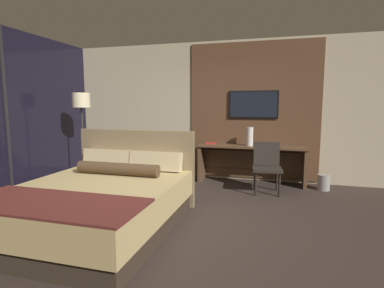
# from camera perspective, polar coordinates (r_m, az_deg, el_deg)

# --- Properties ---
(ground_plane) EXTENTS (16.00, 16.00, 0.00)m
(ground_plane) POSITION_cam_1_polar(r_m,az_deg,el_deg) (4.07, -4.46, -14.52)
(ground_plane) COLOR #332823
(wall_back_tv_panel) EXTENTS (7.20, 0.09, 2.80)m
(wall_back_tv_panel) POSITION_cam_1_polar(r_m,az_deg,el_deg) (6.25, 4.73, 6.29)
(wall_back_tv_panel) COLOR #BCAD8E
(wall_back_tv_panel) RESTS_ON ground_plane
(wall_left_window) EXTENTS (0.06, 6.00, 2.80)m
(wall_left_window) POSITION_cam_1_polar(r_m,az_deg,el_deg) (5.84, -32.02, 4.39)
(wall_left_window) COLOR black
(wall_left_window) RESTS_ON ground_plane
(bed) EXTENTS (1.87, 2.26, 1.14)m
(bed) POSITION_cam_1_polar(r_m,az_deg,el_deg) (3.94, -17.24, -10.52)
(bed) COLOR #33281E
(bed) RESTS_ON ground_plane
(desk) EXTENTS (2.04, 0.48, 0.74)m
(desk) POSITION_cam_1_polar(r_m,az_deg,el_deg) (5.97, 11.21, -2.44)
(desk) COLOR brown
(desk) RESTS_ON ground_plane
(tv) EXTENTS (0.96, 0.04, 0.54)m
(tv) POSITION_cam_1_polar(r_m,az_deg,el_deg) (6.08, 11.60, 7.39)
(tv) COLOR black
(desk_chair) EXTENTS (0.53, 0.53, 0.87)m
(desk_chair) POSITION_cam_1_polar(r_m,az_deg,el_deg) (5.40, 14.04, -3.52)
(desk_chair) COLOR #28231E
(desk_chair) RESTS_ON ground_plane
(floor_lamp) EXTENTS (0.34, 0.34, 1.75)m
(floor_lamp) POSITION_cam_1_polar(r_m,az_deg,el_deg) (6.21, -20.34, 6.54)
(floor_lamp) COLOR #282623
(floor_lamp) RESTS_ON ground_plane
(vase_tall) EXTENTS (0.13, 0.13, 0.36)m
(vase_tall) POSITION_cam_1_polar(r_m,az_deg,el_deg) (5.88, 10.94, 1.42)
(vase_tall) COLOR silver
(vase_tall) RESTS_ON desk
(book) EXTENTS (0.25, 0.19, 0.03)m
(book) POSITION_cam_1_polar(r_m,az_deg,el_deg) (6.08, 3.61, 0.18)
(book) COLOR maroon
(book) RESTS_ON desk
(waste_bin) EXTENTS (0.22, 0.22, 0.28)m
(waste_bin) POSITION_cam_1_polar(r_m,az_deg,el_deg) (5.92, 23.75, -6.70)
(waste_bin) COLOR gray
(waste_bin) RESTS_ON ground_plane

